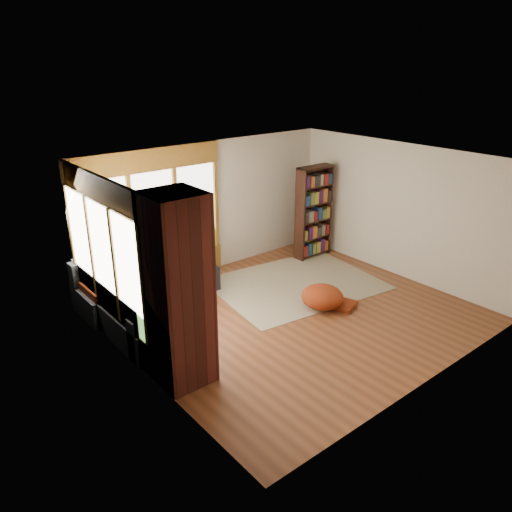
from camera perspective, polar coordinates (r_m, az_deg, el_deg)
floor at (r=8.55m, az=4.40°, el=-6.65°), size 5.50×5.50×0.00m
ceiling at (r=7.66m, az=4.97°, el=10.69°), size 5.50×5.50×0.00m
wall_back at (r=9.87m, az=-5.41°, el=5.47°), size 5.50×0.04×2.60m
wall_front at (r=6.60m, az=19.83°, el=-4.44°), size 5.50×0.04×2.60m
wall_left at (r=6.56m, az=-13.07°, el=-3.80°), size 0.04×5.00×2.60m
wall_right at (r=10.03m, az=16.18°, el=4.95°), size 0.04×5.00×2.60m
windows_back at (r=9.25m, az=-11.49°, el=4.30°), size 2.82×0.10×1.90m
windows_left at (r=7.57m, az=-17.02°, el=-0.25°), size 0.10×2.62×1.90m
roller_blind at (r=8.19m, az=-19.42°, el=4.10°), size 0.03×0.72×0.90m
brick_chimney at (r=6.42m, az=-8.87°, el=-4.05°), size 0.70×0.70×2.60m
sectional_sofa at (r=8.68m, az=-12.92°, el=-4.49°), size 2.20×2.20×0.80m
area_rug at (r=9.63m, az=4.58°, el=-3.20°), size 3.30×2.69×0.01m
bookshelf at (r=10.70m, az=6.62°, el=4.99°), size 0.85×0.28×1.98m
pouf at (r=8.75m, az=7.58°, el=-4.57°), size 0.78×0.78×0.39m
dog_tan at (r=8.58m, az=-10.09°, el=-1.08°), size 0.93×0.98×0.48m
dog_brindle at (r=8.12m, az=-12.15°, el=-2.86°), size 0.72×0.86×0.42m
throw_pillows at (r=8.62m, az=-13.40°, el=-1.28°), size 1.98×1.68×0.45m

